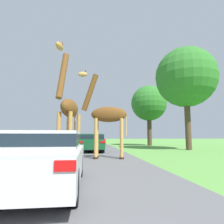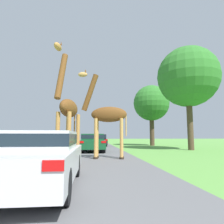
{
  "view_description": "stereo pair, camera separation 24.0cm",
  "coord_description": "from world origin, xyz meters",
  "px_view_note": "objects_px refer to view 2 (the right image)",
  "views": [
    {
      "loc": [
        0.88,
        0.26,
        1.3
      ],
      "look_at": [
        2.23,
        11.66,
        2.65
      ],
      "focal_mm": 32.0,
      "sensor_mm": 36.0,
      "label": 1
    },
    {
      "loc": [
        1.12,
        0.24,
        1.3
      ],
      "look_at": [
        2.23,
        11.66,
        2.65
      ],
      "focal_mm": 32.0,
      "sensor_mm": 36.0,
      "label": 2
    }
  ],
  "objects_px": {
    "giraffe_near_road": "(106,116)",
    "car_queue_left": "(93,142)",
    "tree_centre_back": "(188,77)",
    "car_queue_right": "(99,140)",
    "tree_left_edge": "(151,103)",
    "car_lead_maroon": "(42,157)",
    "giraffe_companion": "(68,111)"
  },
  "relations": [
    {
      "from": "car_lead_maroon",
      "to": "car_queue_right",
      "type": "distance_m",
      "value": 19.76
    },
    {
      "from": "giraffe_near_road",
      "to": "giraffe_companion",
      "type": "xyz_separation_m",
      "value": [
        -1.92,
        -2.07,
        0.0
      ]
    },
    {
      "from": "car_queue_left",
      "to": "tree_left_edge",
      "type": "relative_size",
      "value": 0.51
    },
    {
      "from": "car_queue_right",
      "to": "tree_left_edge",
      "type": "relative_size",
      "value": 0.52
    },
    {
      "from": "car_queue_right",
      "to": "tree_left_edge",
      "type": "distance_m",
      "value": 8.38
    },
    {
      "from": "giraffe_near_road",
      "to": "tree_left_edge",
      "type": "height_order",
      "value": "tree_left_edge"
    },
    {
      "from": "car_lead_maroon",
      "to": "car_queue_left",
      "type": "height_order",
      "value": "car_queue_left"
    },
    {
      "from": "tree_centre_back",
      "to": "car_lead_maroon",
      "type": "bearing_deg",
      "value": -129.92
    },
    {
      "from": "giraffe_near_road",
      "to": "tree_centre_back",
      "type": "xyz_separation_m",
      "value": [
        8.11,
        5.96,
        4.32
      ]
    },
    {
      "from": "giraffe_near_road",
      "to": "giraffe_companion",
      "type": "distance_m",
      "value": 2.82
    },
    {
      "from": "giraffe_near_road",
      "to": "giraffe_companion",
      "type": "bearing_deg",
      "value": 146.49
    },
    {
      "from": "giraffe_companion",
      "to": "tree_left_edge",
      "type": "xyz_separation_m",
      "value": [
        8.88,
        16.07,
        3.11
      ]
    },
    {
      "from": "car_queue_left",
      "to": "giraffe_companion",
      "type": "bearing_deg",
      "value": -99.32
    },
    {
      "from": "car_lead_maroon",
      "to": "tree_left_edge",
      "type": "distance_m",
      "value": 22.59
    },
    {
      "from": "giraffe_near_road",
      "to": "giraffe_companion",
      "type": "height_order",
      "value": "giraffe_companion"
    },
    {
      "from": "giraffe_near_road",
      "to": "car_queue_left",
      "type": "bearing_deg",
      "value": 17.71
    },
    {
      "from": "giraffe_near_road",
      "to": "tree_left_edge",
      "type": "bearing_deg",
      "value": -17.1
    },
    {
      "from": "tree_centre_back",
      "to": "giraffe_companion",
      "type": "bearing_deg",
      "value": -141.31
    },
    {
      "from": "tree_left_edge",
      "to": "giraffe_near_road",
      "type": "bearing_deg",
      "value": -116.45
    },
    {
      "from": "giraffe_near_road",
      "to": "car_queue_left",
      "type": "xyz_separation_m",
      "value": [
        -0.75,
        5.07,
        -1.66
      ]
    },
    {
      "from": "giraffe_near_road",
      "to": "car_lead_maroon",
      "type": "height_order",
      "value": "giraffe_near_road"
    },
    {
      "from": "tree_centre_back",
      "to": "giraffe_near_road",
      "type": "bearing_deg",
      "value": -143.66
    },
    {
      "from": "car_queue_left",
      "to": "car_lead_maroon",
      "type": "bearing_deg",
      "value": -96.55
    },
    {
      "from": "tree_left_edge",
      "to": "car_lead_maroon",
      "type": "bearing_deg",
      "value": -114.05
    },
    {
      "from": "tree_left_edge",
      "to": "tree_centre_back",
      "type": "bearing_deg",
      "value": -81.93
    },
    {
      "from": "giraffe_near_road",
      "to": "car_queue_right",
      "type": "relative_size",
      "value": 1.28
    },
    {
      "from": "giraffe_near_road",
      "to": "car_queue_left",
      "type": "distance_m",
      "value": 5.39
    },
    {
      "from": "car_queue_right",
      "to": "tree_left_edge",
      "type": "height_order",
      "value": "tree_left_edge"
    },
    {
      "from": "car_lead_maroon",
      "to": "tree_left_edge",
      "type": "bearing_deg",
      "value": 65.95
    },
    {
      "from": "tree_left_edge",
      "to": "tree_centre_back",
      "type": "xyz_separation_m",
      "value": [
        1.14,
        -8.04,
        1.21
      ]
    },
    {
      "from": "tree_left_edge",
      "to": "tree_centre_back",
      "type": "relative_size",
      "value": 0.83
    },
    {
      "from": "giraffe_companion",
      "to": "tree_centre_back",
      "type": "height_order",
      "value": "tree_centre_back"
    }
  ]
}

